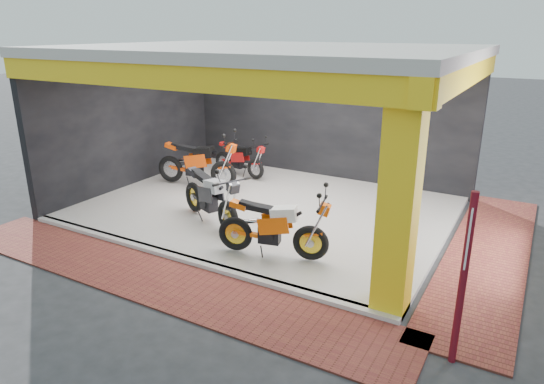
{
  "coord_description": "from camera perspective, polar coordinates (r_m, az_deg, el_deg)",
  "views": [
    {
      "loc": [
        5.35,
        -7.16,
        4.04
      ],
      "look_at": [
        0.76,
        0.92,
        0.9
      ],
      "focal_mm": 32.0,
      "sensor_mm": 36.0,
      "label": 1
    }
  ],
  "objects": [
    {
      "name": "ground",
      "position": [
        9.81,
        -6.55,
        -5.78
      ],
      "size": [
        80.0,
        80.0,
        0.0
      ],
      "primitive_type": "plane",
      "color": "#2D2D30",
      "rests_on": "ground"
    },
    {
      "name": "floor_kerb",
      "position": [
        9.07,
        -10.37,
        -7.76
      ],
      "size": [
        8.0,
        0.2,
        0.1
      ],
      "primitive_type": "cube",
      "color": "white",
      "rests_on": "ground"
    },
    {
      "name": "moto_row_a",
      "position": [
        9.64,
        -5.26,
        -1.1
      ],
      "size": [
        2.41,
        1.71,
        1.39
      ],
      "primitive_type": null,
      "rotation": [
        0.0,
        0.0,
        -0.43
      ],
      "color": "black",
      "rests_on": "showroom_floor"
    },
    {
      "name": "showroom_ceiling",
      "position": [
        10.62,
        -0.71,
        16.3
      ],
      "size": [
        8.4,
        6.4,
        0.2
      ],
      "primitive_type": "cube",
      "color": "beige",
      "rests_on": "corner_column"
    },
    {
      "name": "back_wall",
      "position": [
        13.57,
        6.02,
        8.86
      ],
      "size": [
        8.2,
        0.2,
        3.5
      ],
      "primitive_type": "cube",
      "color": "black",
      "rests_on": "ground"
    },
    {
      "name": "signpost",
      "position": [
        6.32,
        21.65,
        -8.89
      ],
      "size": [
        0.09,
        0.32,
        2.29
      ],
      "rotation": [
        0.0,
        0.0,
        0.06
      ],
      "color": "maroon",
      "rests_on": "ground"
    },
    {
      "name": "left_wall",
      "position": [
        13.36,
        -16.2,
        8.07
      ],
      "size": [
        0.2,
        6.2,
        3.5
      ],
      "primitive_type": "cube",
      "color": "black",
      "rests_on": "ground"
    },
    {
      "name": "moto_row_d",
      "position": [
        13.16,
        -1.97,
        3.88
      ],
      "size": [
        1.99,
        1.01,
        1.16
      ],
      "primitive_type": null,
      "rotation": [
        0.0,
        0.0,
        -0.17
      ],
      "color": "red",
      "rests_on": "showroom_floor"
    },
    {
      "name": "moto_hero",
      "position": [
        8.5,
        4.63,
        -4.04
      ],
      "size": [
        2.31,
        1.28,
        1.34
      ],
      "primitive_type": null,
      "rotation": [
        0.0,
        0.0,
        0.23
      ],
      "color": "#F65C0A",
      "rests_on": "showroom_floor"
    },
    {
      "name": "showroom_floor",
      "position": [
        11.33,
        -0.63,
        -1.94
      ],
      "size": [
        8.0,
        6.0,
        0.1
      ],
      "primitive_type": "cube",
      "color": "white",
      "rests_on": "ground"
    },
    {
      "name": "paver_front",
      "position": [
        8.58,
        -13.71,
        -9.9
      ],
      "size": [
        9.0,
        1.4,
        0.03
      ],
      "primitive_type": "cube",
      "color": "brown",
      "rests_on": "ground"
    },
    {
      "name": "corner_column",
      "position": [
        6.99,
        14.72,
        -1.09
      ],
      "size": [
        0.5,
        0.5,
        3.5
      ],
      "primitive_type": "cube",
      "color": "yellow",
      "rests_on": "ground"
    },
    {
      "name": "header_beam_right",
      "position": [
        9.29,
        21.72,
        12.83
      ],
      "size": [
        0.3,
        6.4,
        0.4
      ],
      "primitive_type": "cube",
      "color": "yellow",
      "rests_on": "corner_column"
    },
    {
      "name": "moto_row_b",
      "position": [
        12.41,
        -5.79,
        3.59
      ],
      "size": [
        2.51,
        1.28,
        1.46
      ],
      "primitive_type": null,
      "rotation": [
        0.0,
        0.0,
        0.17
      ],
      "color": "#F54A0A",
      "rests_on": "showroom_floor"
    },
    {
      "name": "header_beam_front",
      "position": [
        8.19,
        -11.63,
        13.12
      ],
      "size": [
        8.4,
        0.3,
        0.4
      ],
      "primitive_type": "cube",
      "color": "yellow",
      "rests_on": "corner_column"
    },
    {
      "name": "paver_right",
      "position": [
        10.02,
        24.0,
        -6.74
      ],
      "size": [
        1.4,
        7.0,
        0.03
      ],
      "primitive_type": "cube",
      "color": "brown",
      "rests_on": "ground"
    }
  ]
}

